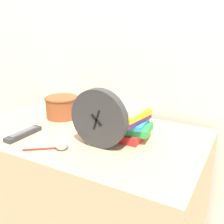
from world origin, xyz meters
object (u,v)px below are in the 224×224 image
object	(u,v)px
desk_clock	(99,119)
tv_remote	(23,134)
crumpled_paper_ball	(61,143)
pen	(43,149)
book_stack	(123,121)
basket	(62,106)

from	to	relation	value
desk_clock	tv_remote	distance (m)	0.38
desk_clock	crumpled_paper_ball	xyz separation A→B (m)	(-0.12, -0.10, -0.09)
crumpled_paper_ball	desk_clock	bearing A→B (deg)	39.36
crumpled_paper_ball	pen	distance (m)	0.08
book_stack	desk_clock	bearing A→B (deg)	-110.32
basket	crumpled_paper_ball	world-z (taller)	basket
basket	pen	distance (m)	0.39
desk_clock	tv_remote	bearing A→B (deg)	-168.22
basket	book_stack	bearing A→B (deg)	-11.60
tv_remote	pen	size ratio (longest dim) A/B	1.41
basket	crumpled_paper_ball	xyz separation A→B (m)	(0.24, -0.30, -0.03)
crumpled_paper_ball	book_stack	bearing A→B (deg)	53.51
book_stack	basket	world-z (taller)	book_stack
basket	desk_clock	bearing A→B (deg)	-30.12
desk_clock	basket	bearing A→B (deg)	149.88
desk_clock	tv_remote	world-z (taller)	desk_clock
book_stack	basket	distance (m)	0.41
book_stack	pen	size ratio (longest dim) A/B	1.90
tv_remote	pen	xyz separation A→B (m)	(0.17, -0.06, -0.01)
desk_clock	crumpled_paper_ball	bearing A→B (deg)	-140.64
pen	book_stack	bearing A→B (deg)	48.53
book_stack	crumpled_paper_ball	size ratio (longest dim) A/B	4.45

